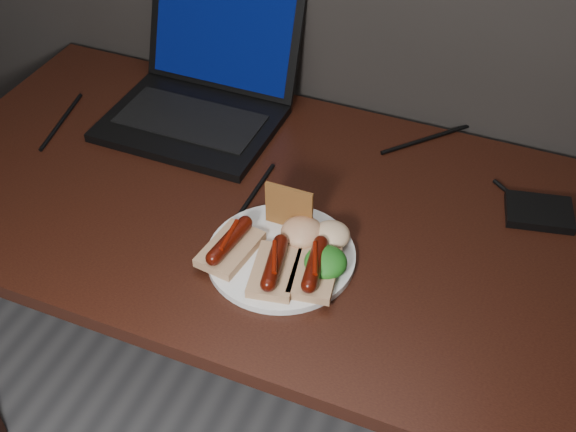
% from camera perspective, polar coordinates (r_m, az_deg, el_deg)
% --- Properties ---
extents(desk, '(1.40, 0.70, 0.75)m').
position_cam_1_polar(desk, '(1.36, -0.47, -2.10)').
color(desk, black).
rests_on(desk, ground).
extents(laptop, '(0.34, 0.34, 0.25)m').
position_cam_1_polar(laptop, '(1.52, -6.75, 9.88)').
color(laptop, black).
rests_on(laptop, desk).
extents(hard_drive, '(0.13, 0.11, 0.02)m').
position_cam_1_polar(hard_drive, '(1.35, 19.22, 0.30)').
color(hard_drive, black).
rests_on(hard_drive, desk).
extents(desk_cables, '(1.00, 0.46, 0.01)m').
position_cam_1_polar(desk_cables, '(1.40, 0.88, 4.65)').
color(desk_cables, black).
rests_on(desk_cables, desk).
extents(plate, '(0.27, 0.27, 0.01)m').
position_cam_1_polar(plate, '(1.20, -0.55, -3.14)').
color(plate, silver).
rests_on(plate, desk).
extents(bread_sausage_left, '(0.08, 0.12, 0.04)m').
position_cam_1_polar(bread_sausage_left, '(1.19, -4.61, -2.31)').
color(bread_sausage_left, tan).
rests_on(bread_sausage_left, plate).
extents(bread_sausage_center, '(0.09, 0.13, 0.04)m').
position_cam_1_polar(bread_sausage_center, '(1.15, -1.07, -4.08)').
color(bread_sausage_center, tan).
rests_on(bread_sausage_center, plate).
extents(bread_sausage_right, '(0.09, 0.12, 0.04)m').
position_cam_1_polar(bread_sausage_right, '(1.15, 2.13, -4.19)').
color(bread_sausage_right, tan).
rests_on(bread_sausage_right, plate).
extents(crispbread, '(0.09, 0.01, 0.08)m').
position_cam_1_polar(crispbread, '(1.22, 0.08, 0.69)').
color(crispbread, '#AA652E').
rests_on(crispbread, plate).
extents(salad_greens, '(0.07, 0.07, 0.04)m').
position_cam_1_polar(salad_greens, '(1.16, 3.00, -3.66)').
color(salad_greens, '#105111').
rests_on(salad_greens, plate).
extents(salsa_mound, '(0.07, 0.07, 0.04)m').
position_cam_1_polar(salsa_mound, '(1.21, 1.13, -1.27)').
color(salsa_mound, '#A92610').
rests_on(salsa_mound, plate).
extents(coleslaw_mound, '(0.06, 0.06, 0.04)m').
position_cam_1_polar(coleslaw_mound, '(1.21, 3.44, -1.50)').
color(coleslaw_mound, silver).
rests_on(coleslaw_mound, plate).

